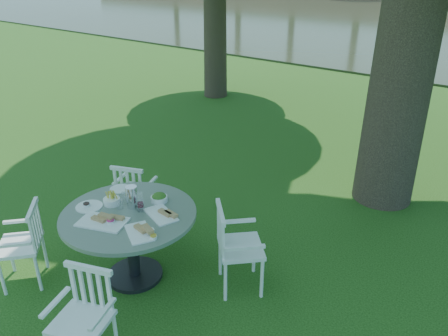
{
  "coord_description": "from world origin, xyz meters",
  "views": [
    {
      "loc": [
        2.7,
        -3.29,
        2.93
      ],
      "look_at": [
        0.0,
        0.2,
        0.85
      ],
      "focal_mm": 35.0,
      "sensor_mm": 36.0,
      "label": 1
    }
  ],
  "objects": [
    {
      "name": "ground",
      "position": [
        0.0,
        0.0,
        0.0
      ],
      "size": [
        140.0,
        140.0,
        0.0
      ],
      "primitive_type": "plane",
      "color": "#133A0C",
      "rests_on": "ground"
    },
    {
      "name": "table",
      "position": [
        -0.23,
        -1.0,
        0.6
      ],
      "size": [
        1.3,
        1.3,
        0.76
      ],
      "color": "black",
      "rests_on": "ground"
    },
    {
      "name": "chair_ne",
      "position": [
        0.65,
        -0.52,
        0.52
      ],
      "size": [
        0.61,
        0.61,
        0.88
      ],
      "rotation": [
        0.0,
        0.0,
        -3.92
      ],
      "color": "white",
      "rests_on": "ground"
    },
    {
      "name": "chair_nw",
      "position": [
        -0.98,
        -0.32,
        0.47
      ],
      "size": [
        0.52,
        0.51,
        0.81
      ],
      "rotation": [
        0.0,
        0.0,
        -2.76
      ],
      "color": "white",
      "rests_on": "ground"
    },
    {
      "name": "chair_sw",
      "position": [
        -0.99,
        -1.66,
        0.49
      ],
      "size": [
        0.58,
        0.57,
        0.83
      ],
      "rotation": [
        0.0,
        0.0,
        -0.72
      ],
      "color": "white",
      "rests_on": "ground"
    },
    {
      "name": "chair_se",
      "position": [
        0.25,
        -1.89,
        0.48
      ],
      "size": [
        0.52,
        0.51,
        0.82
      ],
      "rotation": [
        0.0,
        0.0,
        0.36
      ],
      "color": "white",
      "rests_on": "ground"
    },
    {
      "name": "tableware",
      "position": [
        -0.26,
        -0.98,
        0.8
      ],
      "size": [
        1.09,
        0.89,
        0.22
      ],
      "color": "white",
      "rests_on": "table"
    }
  ]
}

